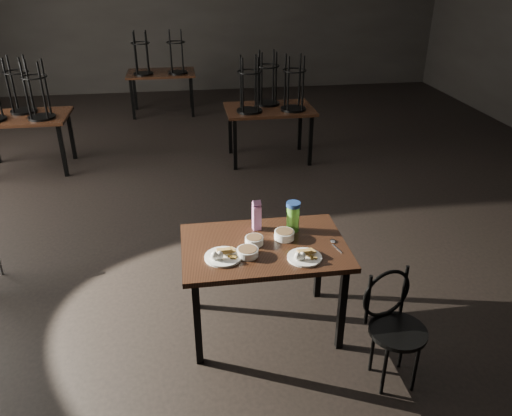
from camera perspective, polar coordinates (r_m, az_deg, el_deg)
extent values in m
plane|color=black|center=(5.57, -2.03, -1.25)|extent=(12.00, 12.00, 0.00)
cube|color=black|center=(10.94, -6.16, 21.47)|extent=(10.00, 0.04, 3.20)
cube|color=black|center=(3.65, 0.94, -4.50)|extent=(1.20, 0.80, 0.04)
cube|color=black|center=(3.58, -6.70, -12.93)|extent=(0.05, 0.05, 0.71)
cube|color=black|center=(3.73, 9.79, -11.29)|extent=(0.05, 0.05, 0.71)
cube|color=black|center=(4.09, -7.11, -7.19)|extent=(0.05, 0.05, 0.71)
cube|color=black|center=(4.22, 7.20, -6.00)|extent=(0.05, 0.05, 0.71)
cylinder|color=white|center=(3.50, -3.77, -5.59)|extent=(0.26, 0.26, 0.02)
cube|color=#A37C39|center=(3.51, -3.77, -4.46)|extent=(0.09, 0.09, 0.04)
cube|color=#A37C39|center=(3.51, -3.26, -4.42)|extent=(0.11, 0.11, 0.03)
ellipsoid|color=white|center=(3.44, -4.78, -5.44)|extent=(0.05, 0.05, 0.06)
ellipsoid|color=white|center=(3.45, -4.17, -5.40)|extent=(0.05, 0.05, 0.06)
cylinder|color=white|center=(3.50, 5.56, -5.64)|extent=(0.24, 0.24, 0.01)
cube|color=#A37C39|center=(3.51, 5.53, -4.59)|extent=(0.09, 0.09, 0.04)
cube|color=#A37C39|center=(3.52, 5.99, -4.55)|extent=(0.10, 0.10, 0.03)
ellipsoid|color=white|center=(3.44, 4.77, -5.52)|extent=(0.05, 0.05, 0.06)
ellipsoid|color=white|center=(3.45, 5.33, -5.47)|extent=(0.05, 0.05, 0.06)
cylinder|color=white|center=(3.64, -0.21, -3.74)|extent=(0.14, 0.14, 0.05)
cylinder|color=brown|center=(3.63, -0.21, -3.48)|extent=(0.12, 0.12, 0.01)
cylinder|color=white|center=(3.72, 3.25, -3.08)|extent=(0.15, 0.15, 0.06)
cylinder|color=brown|center=(3.71, 3.26, -2.80)|extent=(0.13, 0.13, 0.01)
cylinder|color=white|center=(3.51, -0.97, -5.09)|extent=(0.15, 0.15, 0.05)
cylinder|color=brown|center=(3.50, -0.98, -4.83)|extent=(0.13, 0.13, 0.01)
cube|color=#9A1C81|center=(3.80, 0.08, -1.11)|extent=(0.07, 0.07, 0.20)
cube|color=#9A1C81|center=(3.75, 0.08, 0.46)|extent=(0.07, 0.07, 0.06)
cylinder|color=#69D23D|center=(3.79, 4.24, -1.20)|extent=(0.10, 0.10, 0.20)
cylinder|color=navy|center=(3.74, 4.30, 0.40)|extent=(0.11, 0.11, 0.03)
ellipsoid|color=silver|center=(3.72, 8.80, -3.75)|extent=(0.05, 0.06, 0.01)
cube|color=silver|center=(3.64, 9.24, -4.59)|extent=(0.04, 0.13, 0.00)
cylinder|color=black|center=(3.50, 15.91, -13.39)|extent=(0.38, 0.38, 0.03)
torus|color=black|center=(3.48, 14.68, -9.46)|extent=(0.36, 0.11, 0.37)
cylinder|color=black|center=(3.75, 16.39, -14.62)|extent=(0.02, 0.02, 0.43)
cylinder|color=black|center=(3.68, 13.20, -15.16)|extent=(0.02, 0.02, 0.43)
cylinder|color=black|center=(3.53, 14.47, -17.44)|extent=(0.02, 0.02, 0.43)
cylinder|color=black|center=(3.61, 17.80, -16.81)|extent=(0.02, 0.02, 0.43)
cube|color=black|center=(7.31, -25.27, 9.34)|extent=(1.20, 0.80, 0.04)
cube|color=black|center=(6.99, -21.23, 6.11)|extent=(0.05, 0.05, 0.71)
cube|color=black|center=(7.59, -20.35, 7.82)|extent=(0.05, 0.05, 0.71)
cylinder|color=black|center=(7.08, -23.28, 9.52)|extent=(0.34, 0.34, 0.03)
torus|color=black|center=(6.97, -24.04, 13.41)|extent=(0.32, 0.32, 0.02)
cylinder|color=black|center=(7.06, -22.87, 12.65)|extent=(0.03, 0.03, 0.70)
cylinder|color=black|center=(7.11, -24.44, 12.45)|extent=(0.03, 0.03, 0.70)
cylinder|color=black|center=(6.93, -24.82, 12.03)|extent=(0.03, 0.03, 0.70)
cylinder|color=black|center=(6.88, -23.21, 12.24)|extent=(0.03, 0.03, 0.70)
cylinder|color=black|center=(7.47, -24.99, 10.02)|extent=(0.34, 0.34, 0.03)
torus|color=black|center=(7.36, -25.76, 13.71)|extent=(0.32, 0.32, 0.02)
cylinder|color=black|center=(7.45, -24.61, 12.99)|extent=(0.03, 0.03, 0.70)
cylinder|color=black|center=(7.51, -26.09, 12.79)|extent=(0.03, 0.03, 0.70)
cylinder|color=black|center=(7.32, -26.49, 12.40)|extent=(0.03, 0.03, 0.70)
cylinder|color=black|center=(7.27, -24.98, 12.61)|extent=(0.03, 0.03, 0.70)
cube|color=black|center=(7.00, 1.54, 11.22)|extent=(1.20, 0.80, 0.04)
cube|color=black|center=(6.75, -2.41, 7.23)|extent=(0.05, 0.05, 0.71)
cube|color=black|center=(6.93, 6.24, 7.63)|extent=(0.05, 0.05, 0.71)
cube|color=black|center=(7.35, -2.98, 8.90)|extent=(0.05, 0.05, 0.71)
cube|color=black|center=(7.52, 5.04, 9.25)|extent=(0.05, 0.05, 0.71)
cylinder|color=black|center=(6.81, -0.77, 11.06)|extent=(0.34, 0.34, 0.03)
torus|color=black|center=(6.69, -0.80, 15.18)|extent=(0.32, 0.32, 0.02)
cylinder|color=black|center=(6.82, -0.06, 14.27)|extent=(0.03, 0.03, 0.70)
cylinder|color=black|center=(6.80, -1.76, 14.21)|extent=(0.03, 0.03, 0.70)
cylinder|color=black|center=(6.61, -1.54, 13.83)|extent=(0.03, 0.03, 0.70)
cylinder|color=black|center=(6.63, 0.20, 13.89)|extent=(0.03, 0.03, 0.70)
cylinder|color=black|center=(6.91, 4.26, 11.24)|extent=(0.34, 0.34, 0.03)
torus|color=black|center=(6.79, 4.41, 15.30)|extent=(0.32, 0.32, 0.02)
cylinder|color=black|center=(6.94, 5.01, 14.38)|extent=(0.03, 0.03, 0.70)
cylinder|color=black|center=(6.89, 3.36, 14.36)|extent=(0.03, 0.03, 0.70)
cylinder|color=black|center=(6.71, 3.71, 13.98)|extent=(0.03, 0.03, 0.70)
cylinder|color=black|center=(6.75, 5.40, 14.01)|extent=(0.03, 0.03, 0.70)
cylinder|color=black|center=(7.17, 1.29, 11.88)|extent=(0.34, 0.34, 0.03)
torus|color=black|center=(7.05, 1.33, 15.80)|extent=(0.32, 0.32, 0.02)
cylinder|color=black|center=(7.19, 1.99, 14.92)|extent=(0.03, 0.03, 0.70)
cylinder|color=black|center=(7.16, 0.37, 14.87)|extent=(0.03, 0.03, 0.70)
cylinder|color=black|center=(6.97, 0.63, 14.53)|extent=(0.03, 0.03, 0.70)
cylinder|color=black|center=(7.00, 2.29, 14.58)|extent=(0.03, 0.03, 0.70)
cube|color=black|center=(9.42, -10.81, 14.90)|extent=(1.20, 0.80, 0.04)
cube|color=black|center=(9.22, -13.93, 11.94)|extent=(0.05, 0.05, 0.71)
cube|color=black|center=(9.18, -7.33, 12.44)|extent=(0.05, 0.05, 0.71)
cube|color=black|center=(9.84, -13.67, 12.89)|extent=(0.05, 0.05, 0.71)
cube|color=black|center=(9.80, -7.46, 13.36)|extent=(0.05, 0.05, 0.71)
cylinder|color=black|center=(9.28, -12.75, 14.76)|extent=(0.34, 0.34, 0.03)
torus|color=black|center=(9.19, -13.08, 17.80)|extent=(0.32, 0.32, 0.02)
cylinder|color=black|center=(9.30, -12.32, 17.13)|extent=(0.03, 0.03, 0.70)
cylinder|color=black|center=(9.31, -13.59, 17.02)|extent=(0.03, 0.03, 0.70)
cylinder|color=black|center=(9.12, -13.67, 16.81)|extent=(0.03, 0.03, 0.70)
cylinder|color=black|center=(9.11, -12.38, 16.93)|extent=(0.03, 0.03, 0.70)
cylinder|color=black|center=(9.26, -8.93, 15.06)|extent=(0.34, 0.34, 0.03)
torus|color=black|center=(9.17, -9.16, 18.11)|extent=(0.32, 0.32, 0.02)
cylinder|color=black|center=(9.29, -8.46, 17.43)|extent=(0.03, 0.03, 0.70)
cylinder|color=black|center=(9.29, -9.74, 17.34)|extent=(0.03, 0.03, 0.70)
cylinder|color=black|center=(9.09, -9.74, 17.13)|extent=(0.03, 0.03, 0.70)
cylinder|color=black|center=(9.09, -8.44, 17.22)|extent=(0.03, 0.03, 0.70)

